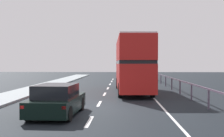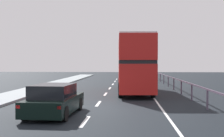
# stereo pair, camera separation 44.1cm
# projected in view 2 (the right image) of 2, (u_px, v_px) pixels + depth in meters

# --- Properties ---
(ground_plane) EXTENTS (75.18, 120.00, 0.10)m
(ground_plane) POSITION_uv_depth(u_px,v_px,m) (94.00, 110.00, 14.24)
(ground_plane) COLOR black
(lane_paint_markings) EXTENTS (3.60, 46.00, 0.01)m
(lane_paint_markings) POSITION_uv_depth(u_px,v_px,m) (134.00, 93.00, 22.37)
(lane_paint_markings) COLOR silver
(lane_paint_markings) RESTS_ON ground
(bridge_side_railing) EXTENTS (0.10, 42.00, 1.07)m
(bridge_side_railing) POSITION_uv_depth(u_px,v_px,m) (177.00, 81.00, 22.86)
(bridge_side_railing) COLOR #534459
(bridge_side_railing) RESTS_ON ground
(double_decker_bus_red) EXTENTS (2.82, 10.12, 4.35)m
(double_decker_bus_red) POSITION_uv_depth(u_px,v_px,m) (134.00, 64.00, 22.46)
(double_decker_bus_red) COLOR #B11A17
(double_decker_bus_red) RESTS_ON ground
(hatchback_car_near) EXTENTS (2.01, 4.19, 1.41)m
(hatchback_car_near) POSITION_uv_depth(u_px,v_px,m) (54.00, 100.00, 12.63)
(hatchback_car_near) COLOR black
(hatchback_car_near) RESTS_ON ground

